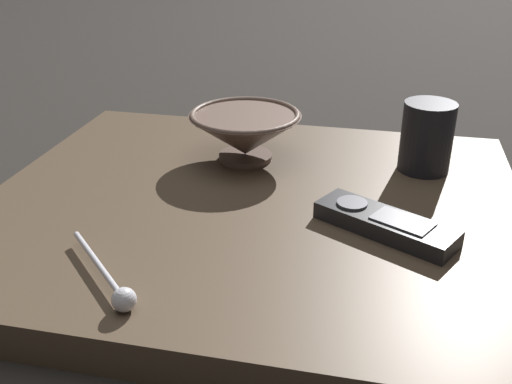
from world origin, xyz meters
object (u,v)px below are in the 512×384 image
Objects in this scene: cereal_bowl at (245,133)px; tv_remote_near at (385,223)px; coffee_mug at (427,137)px; teaspoon at (116,288)px.

cereal_bowl is 0.27m from tv_remote_near.
coffee_mug reaches higher than teaspoon.
tv_remote_near is (0.20, -0.17, -0.03)m from cereal_bowl.
coffee_mug is (0.25, 0.02, 0.01)m from cereal_bowl.
coffee_mug is 0.20m from tv_remote_near.
teaspoon is 0.31m from tv_remote_near.
cereal_bowl reaches higher than tv_remote_near.
coffee_mug is at bearing 51.79° from teaspoon.
tv_remote_near is at bearing -40.32° from cereal_bowl.
cereal_bowl is at bearing 83.38° from teaspoon.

